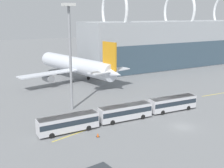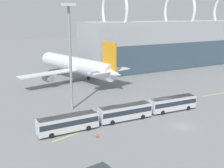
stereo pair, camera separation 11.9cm
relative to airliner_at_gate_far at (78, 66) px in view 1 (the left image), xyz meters
The scene contains 12 objects.
ground_plane 46.82m from the airliner_at_gate_far, 86.25° to the right, with size 440.00×440.00×0.00m, color slate.
terminal_building 64.87m from the airliner_at_gate_far, ahead, with size 114.80×20.34×32.27m.
airliner_at_gate_far is the anchor object (origin of this frame).
airliner_parked_remote 51.94m from the airliner_at_gate_far, 19.14° to the left, with size 36.88×35.07×16.07m.
shuttle_bus_0 42.01m from the airliner_at_gate_far, 114.59° to the right, with size 11.48×2.66×3.22m.
shuttle_bus_1 38.39m from the airliner_at_gate_far, 97.46° to the right, with size 11.57×3.01×3.22m.
shuttle_bus_2 39.01m from the airliner_at_gate_far, 78.88° to the right, with size 11.60×3.19×3.22m.
floodlight_mast 30.52m from the airliner_at_gate_far, 114.95° to the right, with size 2.43×2.43×23.67m.
lane_stripe_0 43.24m from the airliner_at_gate_far, 113.07° to the right, with size 9.60×0.25×0.01m, color yellow.
lane_stripe_1 43.34m from the airliner_at_gate_far, 50.51° to the right, with size 10.47×0.25×0.01m, color yellow.
lane_stripe_2 38.45m from the airliner_at_gate_far, 94.74° to the right, with size 6.67×0.25×0.01m, color yellow.
traffic_cone_0 45.02m from the airliner_at_gate_far, 107.64° to the right, with size 0.58×0.58×0.75m.
Camera 1 is at (-36.73, -38.22, 21.27)m, focal length 45.00 mm.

